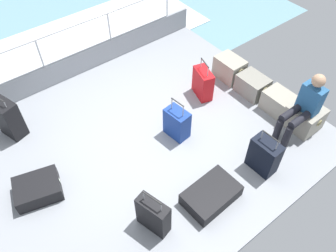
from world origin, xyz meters
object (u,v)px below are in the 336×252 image
cargo_crate_1 (252,85)px  suitcase_7 (264,156)px  cargo_crate_0 (229,68)px  suitcase_6 (38,189)px  cargo_crate_3 (304,117)px  suitcase_3 (9,119)px  suitcase_0 (177,123)px  suitcase_4 (203,83)px  passenger_seated (304,105)px  suitcase_2 (211,195)px  suitcase_1 (153,215)px  cargo_crate_2 (278,102)px

cargo_crate_1 → suitcase_7: (1.23, -1.12, 0.10)m
cargo_crate_0 → suitcase_6: 3.92m
cargo_crate_3 → suitcase_3: bearing=-126.2°
suitcase_0 → suitcase_4: bearing=115.3°
passenger_seated → suitcase_6: size_ratio=1.55×
suitcase_2 → cargo_crate_0: bearing=130.0°
cargo_crate_1 → suitcase_1: size_ratio=0.79×
suitcase_2 → suitcase_6: size_ratio=1.10×
cargo_crate_2 → suitcase_0: (-0.64, -1.72, 0.07)m
suitcase_1 → suitcase_4: 2.67m
cargo_crate_3 → suitcase_3: (-2.80, -3.82, 0.13)m
suitcase_4 → cargo_crate_2: bearing=34.8°
cargo_crate_1 → suitcase_3: size_ratio=0.72×
suitcase_7 → suitcase_2: bearing=-93.8°
suitcase_6 → suitcase_1: bearing=35.5°
cargo_crate_1 → passenger_seated: (1.08, -0.14, 0.41)m
passenger_seated → cargo_crate_3: bearing=90.0°
cargo_crate_3 → suitcase_4: bearing=-153.7°
cargo_crate_3 → suitcase_7: size_ratio=0.74×
cargo_crate_2 → suitcase_3: (-2.30, -3.79, 0.15)m
suitcase_7 → passenger_seated: bearing=98.5°
suitcase_7 → cargo_crate_0: bearing=148.4°
suitcase_0 → suitcase_1: bearing=-49.7°
suitcase_1 → passenger_seated: bearing=88.2°
cargo_crate_0 → cargo_crate_3: bearing=2.1°
cargo_crate_3 → suitcase_7: 1.18m
suitcase_2 → suitcase_1: bearing=-101.4°
cargo_crate_2 → suitcase_1: size_ratio=0.76×
suitcase_6 → suitcase_7: size_ratio=0.98×
cargo_crate_0 → suitcase_2: (1.74, -2.07, -0.10)m
cargo_crate_1 → suitcase_7: suitcase_7 is taller
cargo_crate_2 → suitcase_2: (0.58, -2.10, -0.08)m
cargo_crate_2 → suitcase_7: bearing=-60.4°
cargo_crate_1 → cargo_crate_0: bearing=-178.9°
suitcase_1 → suitcase_0: bearing=130.3°
suitcase_6 → suitcase_4: bearing=92.1°
cargo_crate_1 → suitcase_4: 0.91m
suitcase_1 → suitcase_6: (-1.39, -0.99, -0.16)m
cargo_crate_3 → suitcase_6: 4.25m
passenger_seated → suitcase_1: 2.82m
suitcase_0 → suitcase_2: size_ratio=0.92×
cargo_crate_2 → suitcase_6: (-0.98, -3.95, -0.07)m
suitcase_4 → suitcase_7: (1.74, -0.38, 0.02)m
cargo_crate_2 → passenger_seated: 0.66m
cargo_crate_1 → suitcase_3: suitcase_3 is taller
cargo_crate_3 → suitcase_1: suitcase_1 is taller
cargo_crate_2 → suitcase_4: (-1.10, -0.76, 0.09)m
cargo_crate_2 → suitcase_7: suitcase_7 is taller
cargo_crate_1 → suitcase_3: bearing=-114.5°
suitcase_0 → passenger_seated: bearing=53.8°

